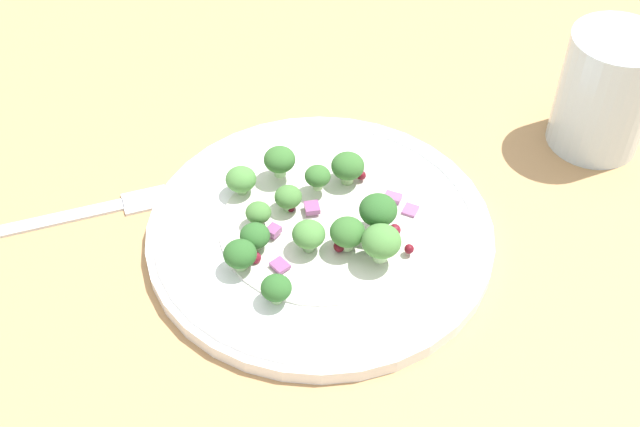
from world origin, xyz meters
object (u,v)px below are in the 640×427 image
Objects in this scene: fork at (67,216)px; broccoli_floret_1 at (255,236)px; water_glass at (606,92)px; broccoli_floret_0 at (241,180)px; broccoli_floret_2 at (311,176)px; plate at (320,230)px.

broccoli_floret_1 is at bearing 84.92° from fork.
water_glass reaches higher than broccoli_floret_1.
fork is at bearing -95.08° from broccoli_floret_1.
broccoli_floret_0 reaches higher than fork.
fork is at bearing -66.88° from water_glass.
broccoli_floret_2 reaches higher than broccoli_floret_0.
broccoli_floret_0 is 1.19× the size of broccoli_floret_2.
fork is at bearing -72.58° from broccoli_floret_0.
broccoli_floret_1 reaches higher than plate.
broccoli_floret_1 is (3.12, -4.27, 1.75)cm from plate.
broccoli_floret_1 is at bearing -53.14° from water_glass.
broccoli_floret_2 is at bearing 105.60° from fork.
broccoli_floret_0 is 5.55cm from broccoli_floret_2.
water_glass is at bearing 113.12° from fork.
broccoli_floret_2 reaches higher than fork.
broccoli_floret_0 is 31.02cm from water_glass.
plate is 20.21cm from fork.
water_glass is at bearing 126.86° from broccoli_floret_1.
broccoli_floret_0 reaches higher than broccoli_floret_1.
broccoli_floret_0 reaches higher than plate.
plate is at bearing 21.20° from broccoli_floret_2.
plate is 26.73cm from water_glass.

